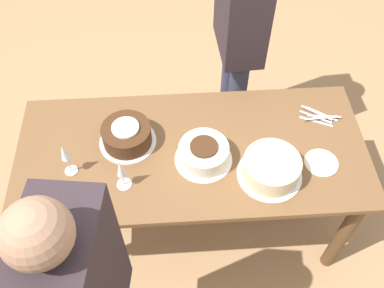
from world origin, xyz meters
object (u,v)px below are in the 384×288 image
(cake_front_chocolate, at_px, (127,135))
(wine_glass_far, at_px, (121,170))
(cake_center_white, at_px, (204,153))
(wine_glass_near, at_px, (65,155))
(person_cutting, at_px, (241,18))
(cake_back_decorated, at_px, (271,168))

(cake_front_chocolate, distance_m, wine_glass_far, 0.25)
(cake_center_white, bearing_deg, wine_glass_near, 2.40)
(wine_glass_near, xyz_separation_m, person_cutting, (-0.87, -0.76, 0.12))
(cake_center_white, bearing_deg, person_cutting, -109.04)
(cake_front_chocolate, xyz_separation_m, person_cutting, (-0.61, -0.60, 0.20))
(cake_center_white, xyz_separation_m, cake_front_chocolate, (0.36, -0.13, 0.00))
(cake_center_white, height_order, wine_glass_far, wine_glass_far)
(cake_front_chocolate, relative_size, person_cutting, 0.17)
(wine_glass_far, xyz_separation_m, person_cutting, (-0.62, -0.85, 0.13))
(cake_front_chocolate, height_order, wine_glass_near, wine_glass_near)
(wine_glass_near, distance_m, wine_glass_far, 0.26)
(wine_glass_near, bearing_deg, person_cutting, -138.94)
(cake_front_chocolate, bearing_deg, cake_center_white, 160.14)
(cake_back_decorated, bearing_deg, cake_center_white, -19.65)
(cake_back_decorated, distance_m, person_cutting, 0.86)
(cake_front_chocolate, xyz_separation_m, cake_back_decorated, (-0.66, 0.24, 0.00))
(cake_back_decorated, bearing_deg, person_cutting, -86.99)
(person_cutting, bearing_deg, wine_glass_near, -52.50)
(person_cutting, bearing_deg, cake_back_decorated, -0.56)
(cake_center_white, height_order, wine_glass_near, wine_glass_near)
(cake_front_chocolate, height_order, cake_back_decorated, cake_front_chocolate)
(wine_glass_near, bearing_deg, wine_glass_far, 160.11)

